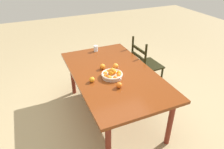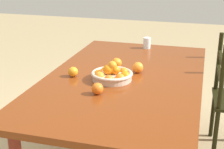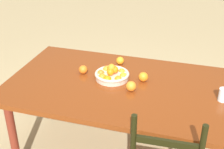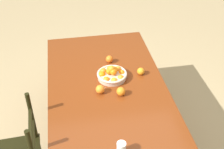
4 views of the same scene
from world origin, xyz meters
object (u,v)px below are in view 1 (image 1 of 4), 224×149
at_px(orange_loose_0, 119,85).
at_px(orange_loose_1, 116,66).
at_px(orange_loose_3, 92,80).
at_px(chair_near_window, 145,65).
at_px(dining_table, 114,77).
at_px(orange_loose_2, 102,67).
at_px(drinking_glass, 96,48).
at_px(fruit_bowl, 112,74).

distance_m(orange_loose_0, orange_loose_1, 0.49).
bearing_deg(orange_loose_3, chair_near_window, 115.98).
distance_m(dining_table, orange_loose_2, 0.22).
height_order(orange_loose_2, drinking_glass, drinking_glass).
bearing_deg(orange_loose_2, orange_loose_0, 1.78).
distance_m(orange_loose_0, drinking_glass, 1.16).
relative_size(dining_table, orange_loose_2, 23.52).
xyz_separation_m(orange_loose_1, orange_loose_3, (0.21, -0.43, -0.00)).
relative_size(orange_loose_1, drinking_glass, 0.80).
bearing_deg(chair_near_window, fruit_bowl, 119.62).
distance_m(chair_near_window, orange_loose_0, 1.28).
height_order(dining_table, fruit_bowl, fruit_bowl).
bearing_deg(orange_loose_1, orange_loose_3, -64.18).
height_order(orange_loose_0, orange_loose_3, orange_loose_0).
distance_m(orange_loose_1, orange_loose_3, 0.48).
relative_size(dining_table, orange_loose_1, 23.33).
xyz_separation_m(fruit_bowl, orange_loose_2, (-0.26, -0.04, -0.00)).
bearing_deg(orange_loose_3, orange_loose_1, 115.82).
height_order(fruit_bowl, orange_loose_2, fruit_bowl).
bearing_deg(dining_table, drinking_glass, 178.55).
bearing_deg(drinking_glass, chair_near_window, 68.56).
bearing_deg(orange_loose_2, fruit_bowl, 7.96).
bearing_deg(fruit_bowl, orange_loose_1, 144.81).
bearing_deg(orange_loose_3, dining_table, 106.69).
bearing_deg(orange_loose_0, orange_loose_3, -133.98).
height_order(fruit_bowl, orange_loose_1, fruit_bowl).
bearing_deg(orange_loose_3, orange_loose_0, 46.02).
xyz_separation_m(orange_loose_2, drinking_glass, (-0.63, 0.12, 0.01)).
bearing_deg(orange_loose_1, orange_loose_2, -108.68).
bearing_deg(chair_near_window, orange_loose_2, 105.47).
distance_m(fruit_bowl, drinking_glass, 0.89).
distance_m(dining_table, fruit_bowl, 0.16).
distance_m(fruit_bowl, orange_loose_2, 0.26).
xyz_separation_m(orange_loose_1, drinking_glass, (-0.69, -0.06, 0.01)).
bearing_deg(dining_table, orange_loose_0, -13.32).
bearing_deg(drinking_glass, orange_loose_0, -5.25).
bearing_deg(orange_loose_0, dining_table, 166.68).
bearing_deg(drinking_glass, fruit_bowl, -5.51).
height_order(orange_loose_1, orange_loose_2, same).
bearing_deg(orange_loose_3, orange_loose_2, 136.91).
bearing_deg(fruit_bowl, orange_loose_3, -88.73).
height_order(orange_loose_2, orange_loose_3, orange_loose_2).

